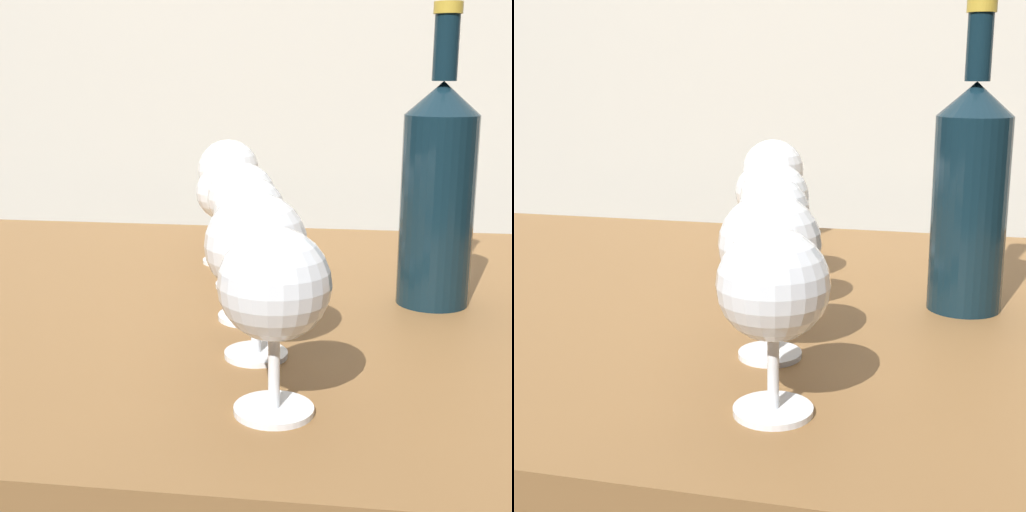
% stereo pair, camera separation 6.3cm
% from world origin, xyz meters
% --- Properties ---
extents(dining_table, '(1.22, 0.81, 0.78)m').
position_xyz_m(dining_table, '(0.00, 0.00, 0.67)').
color(dining_table, brown).
rests_on(dining_table, ground_plane).
extents(wine_glass_port, '(0.08, 0.08, 0.14)m').
position_xyz_m(wine_glass_port, '(0.08, -0.28, 0.87)').
color(wine_glass_port, white).
rests_on(wine_glass_port, dining_table).
extents(wine_glass_chardonnay, '(0.09, 0.09, 0.15)m').
position_xyz_m(wine_glass_chardonnay, '(0.05, -0.17, 0.88)').
color(wine_glass_chardonnay, white).
rests_on(wine_glass_chardonnay, dining_table).
extents(wine_glass_amber, '(0.07, 0.07, 0.15)m').
position_xyz_m(wine_glass_amber, '(0.03, -0.06, 0.88)').
color(wine_glass_amber, white).
rests_on(wine_glass_amber, dining_table).
extents(wine_glass_rose, '(0.08, 0.08, 0.15)m').
position_xyz_m(wine_glass_rose, '(0.00, 0.05, 0.88)').
color(wine_glass_rose, white).
rests_on(wine_glass_rose, dining_table).
extents(wine_glass_empty, '(0.07, 0.07, 0.13)m').
position_xyz_m(wine_glass_empty, '(-0.04, 0.16, 0.87)').
color(wine_glass_empty, white).
rests_on(wine_glass_empty, dining_table).
extents(wine_glass_white, '(0.09, 0.09, 0.15)m').
position_xyz_m(wine_glass_white, '(-0.06, 0.29, 0.88)').
color(wine_glass_white, white).
rests_on(wine_glass_white, dining_table).
extents(wine_bottle, '(0.08, 0.08, 0.32)m').
position_xyz_m(wine_bottle, '(0.22, 0.02, 0.90)').
color(wine_bottle, '#0F232D').
rests_on(wine_bottle, dining_table).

